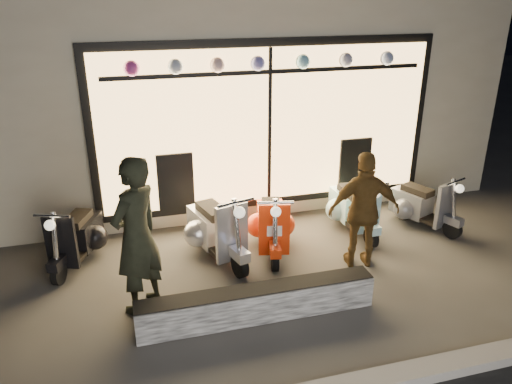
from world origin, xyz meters
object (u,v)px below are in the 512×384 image
(graffiti_barrier, at_px, (257,303))
(woman, at_px, (364,211))
(scooter_silver, at_px, (214,227))
(scooter_red, at_px, (271,223))
(man, at_px, (136,236))

(graffiti_barrier, xyz_separation_m, woman, (1.70, 0.79, 0.61))
(scooter_silver, distance_m, scooter_red, 0.84)
(woman, bearing_deg, graffiti_barrier, 36.89)
(scooter_silver, height_order, scooter_red, scooter_silver)
(woman, bearing_deg, scooter_red, -27.11)
(graffiti_barrier, distance_m, scooter_silver, 1.66)
(graffiti_barrier, relative_size, scooter_silver, 1.94)
(scooter_red, relative_size, man, 0.70)
(graffiti_barrier, relative_size, scooter_red, 2.09)
(scooter_red, height_order, man, man)
(man, bearing_deg, scooter_silver, 179.89)
(scooter_silver, xyz_separation_m, woman, (1.87, -0.85, 0.40))
(scooter_silver, bearing_deg, woman, -39.37)
(scooter_red, xyz_separation_m, woman, (1.03, -0.83, 0.43))
(man, relative_size, woman, 1.17)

